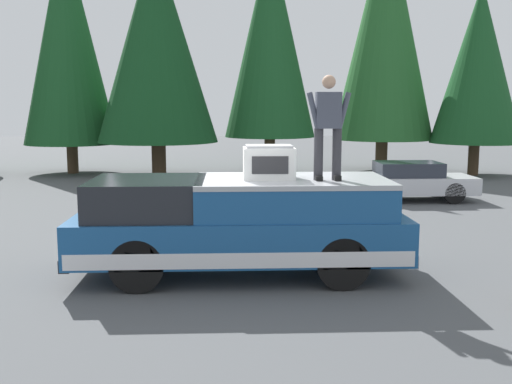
{
  "coord_description": "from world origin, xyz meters",
  "views": [
    {
      "loc": [
        -10.29,
        -0.12,
        2.87
      ],
      "look_at": [
        0.12,
        -0.59,
        1.35
      ],
      "focal_mm": 42.13,
      "sensor_mm": 36.0,
      "label": 1
    }
  ],
  "objects_px": {
    "parked_car_silver": "(405,181)",
    "pickup_truck": "(240,224)",
    "compressor_unit": "(269,162)",
    "person_on_truck_bed": "(328,125)"
  },
  "relations": [
    {
      "from": "pickup_truck",
      "to": "compressor_unit",
      "type": "bearing_deg",
      "value": -95.26
    },
    {
      "from": "compressor_unit",
      "to": "parked_car_silver",
      "type": "bearing_deg",
      "value": -30.63
    },
    {
      "from": "pickup_truck",
      "to": "person_on_truck_bed",
      "type": "bearing_deg",
      "value": -99.77
    },
    {
      "from": "parked_car_silver",
      "to": "pickup_truck",
      "type": "bearing_deg",
      "value": 146.69
    },
    {
      "from": "pickup_truck",
      "to": "compressor_unit",
      "type": "height_order",
      "value": "compressor_unit"
    },
    {
      "from": "person_on_truck_bed",
      "to": "parked_car_silver",
      "type": "distance_m",
      "value": 9.07
    },
    {
      "from": "person_on_truck_bed",
      "to": "parked_car_silver",
      "type": "relative_size",
      "value": 0.41
    },
    {
      "from": "pickup_truck",
      "to": "person_on_truck_bed",
      "type": "distance_m",
      "value": 2.22
    },
    {
      "from": "pickup_truck",
      "to": "parked_car_silver",
      "type": "xyz_separation_m",
      "value": [
        7.8,
        -5.12,
        -0.29
      ]
    },
    {
      "from": "compressor_unit",
      "to": "person_on_truck_bed",
      "type": "bearing_deg",
      "value": -102.02
    }
  ]
}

